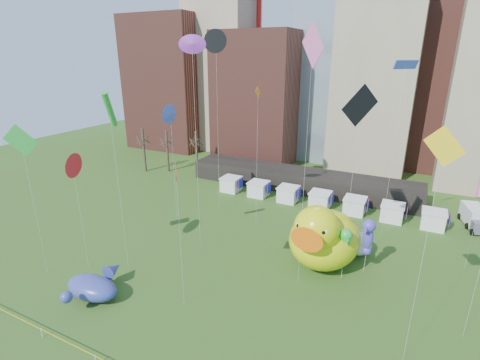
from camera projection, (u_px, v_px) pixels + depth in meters
The scene contains 22 objects.
skyline at pixel (370, 55), 67.38m from camera, with size 101.00×23.00×68.00m.
pavilion at pixel (300, 180), 60.56m from camera, with size 38.00×6.00×3.20m, color black.
vendor_tents at pixel (320, 200), 53.53m from camera, with size 33.24×2.80×2.40m.
bare_trees at pixel (168, 150), 69.69m from camera, with size 8.44×6.44×8.50m.
big_duck at pixel (323, 237), 37.75m from camera, with size 8.17×10.40×7.71m.
small_duck at pixel (358, 243), 40.77m from camera, with size 3.30×4.26×3.19m.
seahorse_green at pixel (345, 243), 35.28m from camera, with size 1.56×1.80×5.72m.
seahorse_purple at pixel (368, 234), 36.26m from camera, with size 1.61×1.87×6.13m.
whale_inflatable at pixel (93, 286), 33.74m from camera, with size 5.57×7.04×2.41m.
box_truck at pixel (475, 217), 47.54m from camera, with size 3.52×6.31×2.54m.
kite_0 at pixel (72, 166), 34.98m from camera, with size 1.27×2.24×12.57m.
kite_2 at pixel (360, 108), 32.14m from camera, with size 2.69×2.72×19.20m.
kite_3 at pixel (21, 142), 33.23m from camera, with size 2.57×1.72×15.64m.
kite_5 at pixel (170, 114), 45.60m from camera, with size 0.65×2.45×15.65m.
kite_6 at pixel (258, 101), 43.74m from camera, with size 0.08×1.50×18.02m.
kite_7 at pixel (192, 45), 35.72m from camera, with size 1.79×0.94×23.48m.
kite_8 at pixel (176, 177), 28.74m from camera, with size 1.06×1.31×13.64m.
kite_9 at pixel (312, 49), 28.70m from camera, with size 2.59×2.62×24.14m.
kite_10 at pixel (216, 41), 45.72m from camera, with size 2.89×1.23×24.64m.
kite_11 at pixel (110, 110), 33.35m from camera, with size 1.28×2.06×18.47m.
kite_12 at pixel (443, 152), 21.50m from camera, with size 2.31×0.93×17.70m.
kite_13 at pixel (406, 67), 33.36m from camera, with size 2.07×2.29×21.13m.
Camera 1 is at (12.77, -13.57, 21.64)m, focal length 27.00 mm.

